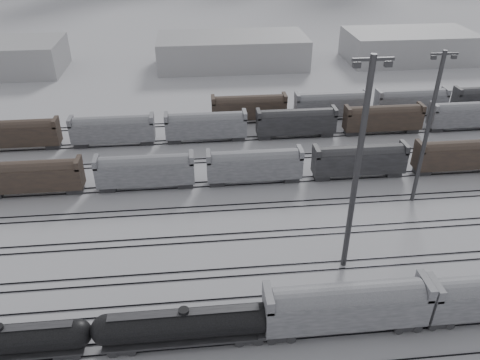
{
  "coord_description": "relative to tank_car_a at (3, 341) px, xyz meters",
  "views": [
    {
      "loc": [
        -0.86,
        -31.91,
        38.64
      ],
      "look_at": [
        5.1,
        26.16,
        4.0
      ],
      "focal_mm": 35.0,
      "sensor_mm": 36.0,
      "label": 1
    }
  ],
  "objects": [
    {
      "name": "ground",
      "position": [
        20.42,
        -1.0,
        -2.42
      ],
      "size": [
        900.0,
        900.0,
        0.0
      ],
      "primitive_type": "plane",
      "color": "silver",
      "rests_on": "ground"
    },
    {
      "name": "tracks",
      "position": [
        20.42,
        16.5,
        -2.34
      ],
      "size": [
        220.0,
        71.5,
        0.16
      ],
      "color": "black",
      "rests_on": "ground"
    },
    {
      "name": "tank_car_a",
      "position": [
        0.0,
        0.0,
        0.0
      ],
      "size": [
        16.91,
        2.82,
        4.18
      ],
      "color": "black",
      "rests_on": "ground"
    },
    {
      "name": "tank_car_b",
      "position": [
        17.43,
        -0.0,
        0.2
      ],
      "size": [
        18.31,
        3.05,
        4.52
      ],
      "color": "black",
      "rests_on": "ground"
    },
    {
      "name": "hopper_car_a",
      "position": [
        33.74,
        0.0,
        1.3
      ],
      "size": [
        16.82,
        3.34,
        6.02
      ],
      "color": "black",
      "rests_on": "ground"
    },
    {
      "name": "light_mast_c",
      "position": [
        36.89,
        10.15,
        11.5
      ],
      "size": [
        4.2,
        0.67,
        26.23
      ],
      "color": "#373739",
      "rests_on": "ground"
    },
    {
      "name": "light_mast_d",
      "position": [
        51.49,
        23.35,
        9.58
      ],
      "size": [
        3.62,
        0.58,
        22.62
      ],
      "color": "#373739",
      "rests_on": "ground"
    },
    {
      "name": "bg_string_near",
      "position": [
        28.42,
        31.0,
        0.38
      ],
      "size": [
        151.0,
        3.0,
        5.6
      ],
      "color": "gray",
      "rests_on": "ground"
    },
    {
      "name": "bg_string_mid",
      "position": [
        38.42,
        47.0,
        0.38
      ],
      "size": [
        151.0,
        3.0,
        5.6
      ],
      "color": "black",
      "rests_on": "ground"
    },
    {
      "name": "bg_string_far",
      "position": [
        55.92,
        55.0,
        0.38
      ],
      "size": [
        66.0,
        3.0,
        5.6
      ],
      "color": "#45372C",
      "rests_on": "ground"
    },
    {
      "name": "warehouse_mid",
      "position": [
        30.42,
        94.0,
        1.58
      ],
      "size": [
        40.0,
        18.0,
        8.0
      ],
      "primitive_type": "cube",
      "color": "#949496",
      "rests_on": "ground"
    },
    {
      "name": "warehouse_right",
      "position": [
        80.42,
        94.0,
        1.58
      ],
      "size": [
        35.0,
        18.0,
        8.0
      ],
      "primitive_type": "cube",
      "color": "#949496",
      "rests_on": "ground"
    }
  ]
}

